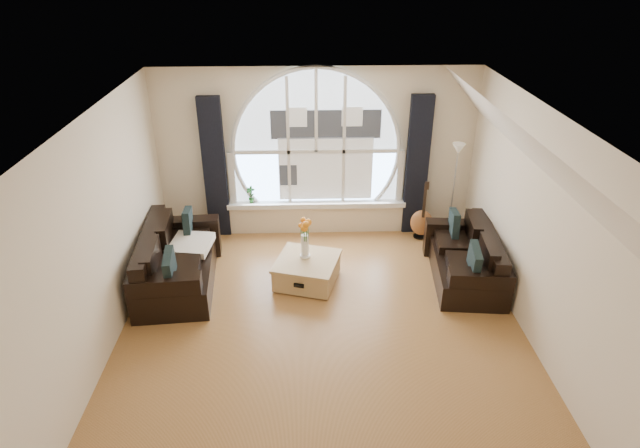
% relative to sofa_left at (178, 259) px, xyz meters
% --- Properties ---
extents(ground, '(5.00, 5.50, 0.01)m').
position_rel_sofa_left_xyz_m(ground, '(1.96, -1.15, -0.40)').
color(ground, brown).
rests_on(ground, ground).
extents(ceiling, '(5.00, 5.50, 0.01)m').
position_rel_sofa_left_xyz_m(ceiling, '(1.96, -1.15, 2.30)').
color(ceiling, silver).
rests_on(ceiling, ground).
extents(wall_back, '(5.00, 0.01, 2.70)m').
position_rel_sofa_left_xyz_m(wall_back, '(1.96, 1.60, 0.95)').
color(wall_back, beige).
rests_on(wall_back, ground).
extents(wall_front, '(5.00, 0.01, 2.70)m').
position_rel_sofa_left_xyz_m(wall_front, '(1.96, -3.90, 0.95)').
color(wall_front, beige).
rests_on(wall_front, ground).
extents(wall_left, '(0.01, 5.50, 2.70)m').
position_rel_sofa_left_xyz_m(wall_left, '(-0.54, -1.15, 0.95)').
color(wall_left, beige).
rests_on(wall_left, ground).
extents(wall_right, '(0.01, 5.50, 2.70)m').
position_rel_sofa_left_xyz_m(wall_right, '(4.46, -1.15, 0.95)').
color(wall_right, beige).
rests_on(wall_right, ground).
extents(attic_slope, '(0.92, 5.50, 0.72)m').
position_rel_sofa_left_xyz_m(attic_slope, '(4.16, -1.15, 1.95)').
color(attic_slope, silver).
rests_on(attic_slope, ground).
extents(arched_window, '(2.60, 0.06, 2.15)m').
position_rel_sofa_left_xyz_m(arched_window, '(1.96, 1.57, 1.23)').
color(arched_window, silver).
rests_on(arched_window, wall_back).
extents(window_sill, '(2.90, 0.22, 0.08)m').
position_rel_sofa_left_xyz_m(window_sill, '(1.96, 1.50, 0.11)').
color(window_sill, white).
rests_on(window_sill, wall_back).
extents(window_frame, '(2.76, 0.08, 2.15)m').
position_rel_sofa_left_xyz_m(window_frame, '(1.96, 1.54, 1.23)').
color(window_frame, white).
rests_on(window_frame, wall_back).
extents(neighbor_house, '(1.70, 0.02, 1.50)m').
position_rel_sofa_left_xyz_m(neighbor_house, '(2.11, 1.56, 1.10)').
color(neighbor_house, silver).
rests_on(neighbor_house, wall_back).
extents(curtain_left, '(0.35, 0.12, 2.30)m').
position_rel_sofa_left_xyz_m(curtain_left, '(0.36, 1.48, 0.75)').
color(curtain_left, black).
rests_on(curtain_left, ground).
extents(curtain_right, '(0.35, 0.12, 2.30)m').
position_rel_sofa_left_xyz_m(curtain_right, '(3.56, 1.48, 0.75)').
color(curtain_right, black).
rests_on(curtain_right, ground).
extents(sofa_left, '(1.06, 1.90, 0.81)m').
position_rel_sofa_left_xyz_m(sofa_left, '(0.00, 0.00, 0.00)').
color(sofa_left, black).
rests_on(sofa_left, ground).
extents(sofa_right, '(0.98, 1.71, 0.73)m').
position_rel_sofa_left_xyz_m(sofa_right, '(4.02, -0.00, 0.00)').
color(sofa_right, black).
rests_on(sofa_right, ground).
extents(coffee_chest, '(1.03, 1.03, 0.41)m').
position_rel_sofa_left_xyz_m(coffee_chest, '(1.79, -0.01, -0.20)').
color(coffee_chest, '#A58250').
rests_on(coffee_chest, ground).
extents(throw_blanket, '(0.63, 0.63, 0.10)m').
position_rel_sofa_left_xyz_m(throw_blanket, '(0.15, 0.24, 0.10)').
color(throw_blanket, silver).
rests_on(throw_blanket, sofa_left).
extents(vase_flowers, '(0.24, 0.24, 0.70)m').
position_rel_sofa_left_xyz_m(vase_flowers, '(1.76, 0.07, 0.36)').
color(vase_flowers, white).
rests_on(vase_flowers, coffee_chest).
extents(floor_lamp, '(0.24, 0.24, 1.60)m').
position_rel_sofa_left_xyz_m(floor_lamp, '(4.13, 1.27, 0.40)').
color(floor_lamp, '#B2B2B2').
rests_on(floor_lamp, ground).
extents(guitar, '(0.40, 0.31, 1.06)m').
position_rel_sofa_left_xyz_m(guitar, '(3.65, 1.18, 0.13)').
color(guitar, brown).
rests_on(guitar, ground).
extents(potted_plant, '(0.17, 0.13, 0.28)m').
position_rel_sofa_left_xyz_m(potted_plant, '(0.89, 1.50, 0.29)').
color(potted_plant, '#1E6023').
rests_on(potted_plant, window_sill).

